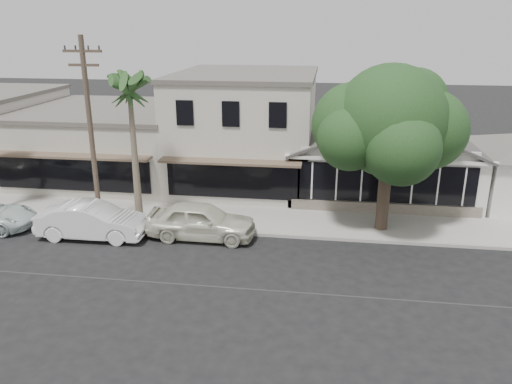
# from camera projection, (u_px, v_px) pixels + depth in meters

# --- Properties ---
(ground) EXTENTS (140.00, 140.00, 0.00)m
(ground) POSITION_uv_depth(u_px,v_px,m) (269.00, 291.00, 18.59)
(ground) COLOR black
(ground) RESTS_ON ground
(sidewalk_north) EXTENTS (90.00, 3.50, 0.15)m
(sidewalk_north) POSITION_uv_depth(u_px,v_px,m) (132.00, 213.00, 25.96)
(sidewalk_north) COLOR #9E9991
(sidewalk_north) RESTS_ON ground
(corner_shop) EXTENTS (10.40, 8.60, 5.10)m
(corner_shop) POSITION_uv_depth(u_px,v_px,m) (380.00, 148.00, 28.79)
(corner_shop) COLOR silver
(corner_shop) RESTS_ON ground
(row_building_near) EXTENTS (8.00, 10.00, 6.50)m
(row_building_near) POSITION_uv_depth(u_px,v_px,m) (247.00, 130.00, 30.61)
(row_building_near) COLOR #BCB6AA
(row_building_near) RESTS_ON ground
(row_building_midnear) EXTENTS (10.00, 10.00, 4.20)m
(row_building_midnear) POSITION_uv_depth(u_px,v_px,m) (109.00, 144.00, 32.17)
(row_building_midnear) COLOR #B3B0A1
(row_building_midnear) RESTS_ON ground
(utility_pole) EXTENTS (1.80, 0.24, 9.00)m
(utility_pole) POSITION_uv_depth(u_px,v_px,m) (91.00, 129.00, 23.13)
(utility_pole) COLOR brown
(utility_pole) RESTS_ON ground
(car_0) EXTENTS (5.02, 2.07, 1.70)m
(car_0) POSITION_uv_depth(u_px,v_px,m) (201.00, 221.00, 22.92)
(car_0) COLOR beige
(car_0) RESTS_ON ground
(car_1) EXTENTS (5.05, 1.85, 1.65)m
(car_1) POSITION_uv_depth(u_px,v_px,m) (92.00, 221.00, 22.97)
(car_1) COLOR white
(car_1) RESTS_ON ground
(shade_tree) EXTENTS (7.09, 6.41, 7.87)m
(shade_tree) POSITION_uv_depth(u_px,v_px,m) (388.00, 123.00, 22.51)
(shade_tree) COLOR #45362A
(shade_tree) RESTS_ON ground
(palm_east) EXTENTS (2.79, 2.79, 7.83)m
(palm_east) POSITION_uv_depth(u_px,v_px,m) (129.00, 88.00, 22.92)
(palm_east) COLOR #726651
(palm_east) RESTS_ON ground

